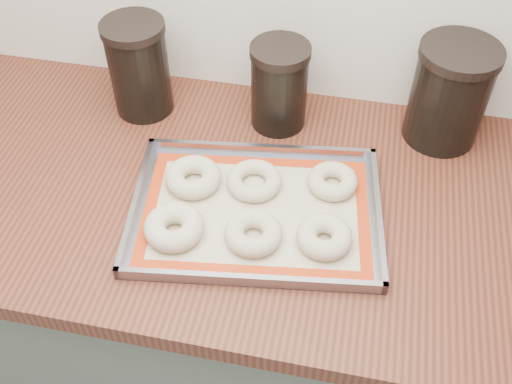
% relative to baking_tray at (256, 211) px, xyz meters
% --- Properties ---
extents(cabinet, '(3.00, 0.65, 0.86)m').
position_rel_baking_tray_xyz_m(cabinet, '(0.10, 0.06, -0.48)').
color(cabinet, '#586357').
rests_on(cabinet, floor).
extents(countertop, '(3.06, 0.68, 0.04)m').
position_rel_baking_tray_xyz_m(countertop, '(0.10, 0.06, -0.03)').
color(countertop, '#5E2C1C').
rests_on(countertop, cabinet).
extents(baking_tray, '(0.50, 0.39, 0.03)m').
position_rel_baking_tray_xyz_m(baking_tray, '(0.00, 0.00, 0.00)').
color(baking_tray, gray).
rests_on(baking_tray, countertop).
extents(baking_mat, '(0.46, 0.34, 0.00)m').
position_rel_baking_tray_xyz_m(baking_mat, '(-0.00, 0.00, -0.00)').
color(baking_mat, '#C6B793').
rests_on(baking_mat, baking_tray).
extents(bagel_front_left, '(0.12, 0.12, 0.04)m').
position_rel_baking_tray_xyz_m(bagel_front_left, '(-0.13, -0.08, 0.02)').
color(bagel_front_left, beige).
rests_on(bagel_front_left, baking_mat).
extents(bagel_front_mid, '(0.12, 0.12, 0.04)m').
position_rel_baking_tray_xyz_m(bagel_front_mid, '(0.01, -0.06, 0.02)').
color(bagel_front_mid, beige).
rests_on(bagel_front_mid, baking_mat).
extents(bagel_front_right, '(0.10, 0.10, 0.04)m').
position_rel_baking_tray_xyz_m(bagel_front_right, '(0.13, -0.05, 0.02)').
color(bagel_front_right, beige).
rests_on(bagel_front_right, baking_mat).
extents(bagel_back_left, '(0.13, 0.13, 0.04)m').
position_rel_baking_tray_xyz_m(bagel_back_left, '(-0.13, 0.05, 0.02)').
color(bagel_back_left, beige).
rests_on(bagel_back_left, baking_mat).
extents(bagel_back_mid, '(0.12, 0.12, 0.03)m').
position_rel_baking_tray_xyz_m(bagel_back_mid, '(-0.02, 0.06, 0.01)').
color(bagel_back_mid, beige).
rests_on(bagel_back_mid, baking_mat).
extents(bagel_back_right, '(0.10, 0.10, 0.03)m').
position_rel_baking_tray_xyz_m(bagel_back_right, '(0.13, 0.09, 0.01)').
color(bagel_back_right, beige).
rests_on(bagel_back_right, baking_mat).
extents(canister_left, '(0.13, 0.13, 0.21)m').
position_rel_baking_tray_xyz_m(canister_left, '(-0.30, 0.26, 0.10)').
color(canister_left, black).
rests_on(canister_left, countertop).
extents(canister_mid, '(0.12, 0.12, 0.19)m').
position_rel_baking_tray_xyz_m(canister_mid, '(-0.01, 0.27, 0.09)').
color(canister_mid, black).
rests_on(canister_mid, countertop).
extents(canister_right, '(0.16, 0.16, 0.21)m').
position_rel_baking_tray_xyz_m(canister_right, '(0.33, 0.30, 0.10)').
color(canister_right, black).
rests_on(canister_right, countertop).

